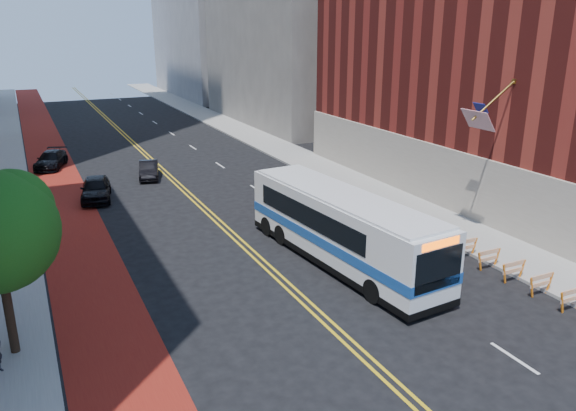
% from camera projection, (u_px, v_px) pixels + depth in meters
% --- Properties ---
extents(ground, '(160.00, 160.00, 0.00)m').
position_uv_depth(ground, '(371.00, 363.00, 19.84)').
color(ground, black).
rests_on(ground, ground).
extents(sidewalk_right, '(4.00, 140.00, 0.15)m').
position_uv_depth(sidewalk_right, '(296.00, 156.00, 50.48)').
color(sidewalk_right, gray).
rests_on(sidewalk_right, ground).
extents(bus_lane_paint, '(3.60, 140.00, 0.01)m').
position_uv_depth(bus_lane_paint, '(57.00, 183.00, 42.20)').
color(bus_lane_paint, maroon).
rests_on(bus_lane_paint, ground).
extents(center_line_inner, '(0.14, 140.00, 0.01)m').
position_uv_depth(center_line_inner, '(162.00, 172.00, 45.47)').
color(center_line_inner, gold).
rests_on(center_line_inner, ground).
extents(center_line_outer, '(0.14, 140.00, 0.01)m').
position_uv_depth(center_line_outer, '(166.00, 171.00, 45.62)').
color(center_line_outer, gold).
rests_on(center_line_outer, ground).
extents(lane_dashes, '(0.14, 98.20, 0.01)m').
position_uv_depth(lane_dashes, '(193.00, 147.00, 54.38)').
color(lane_dashes, silver).
rests_on(lane_dashes, ground).
extents(brick_building, '(18.73, 36.00, 22.00)m').
position_uv_depth(brick_building, '(561.00, 31.00, 35.80)').
color(brick_building, maroon).
rests_on(brick_building, ground).
extents(construction_barriers, '(1.42, 10.91, 1.00)m').
position_uv_depth(construction_barriers, '(501.00, 262.00, 26.53)').
color(construction_barriers, orange).
rests_on(construction_barriers, ground).
extents(transit_bus, '(4.00, 13.28, 3.60)m').
position_uv_depth(transit_bus, '(340.00, 227.00, 27.70)').
color(transit_bus, silver).
rests_on(transit_bus, ground).
extents(car_a, '(2.64, 4.91, 1.59)m').
position_uv_depth(car_a, '(96.00, 188.00, 37.99)').
color(car_a, black).
rests_on(car_a, ground).
extents(car_b, '(2.27, 4.19, 1.31)m').
position_uv_depth(car_b, '(149.00, 170.00, 43.43)').
color(car_b, black).
rests_on(car_b, ground).
extents(car_c, '(3.31, 5.04, 1.36)m').
position_uv_depth(car_c, '(51.00, 160.00, 46.50)').
color(car_c, black).
rests_on(car_c, ground).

